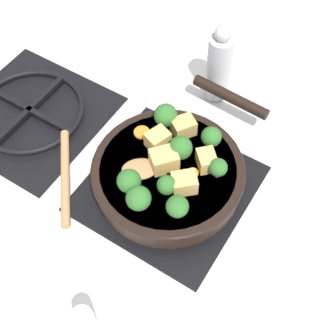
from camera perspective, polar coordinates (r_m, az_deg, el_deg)
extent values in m
plane|color=silver|center=(0.94, 0.00, -2.55)|extent=(2.40, 2.40, 0.00)
cube|color=black|center=(0.94, 0.00, -2.43)|extent=(0.31, 0.31, 0.01)
torus|color=black|center=(0.93, 0.00, -1.92)|extent=(0.24, 0.24, 0.01)
cube|color=black|center=(0.93, 0.00, -1.92)|extent=(0.01, 0.23, 0.01)
cube|color=black|center=(0.93, 0.00, -1.92)|extent=(0.23, 0.01, 0.01)
cube|color=black|center=(1.09, -16.32, 6.25)|extent=(0.31, 0.31, 0.01)
torus|color=black|center=(1.08, -16.52, 6.79)|extent=(0.24, 0.24, 0.01)
cube|color=black|center=(1.08, -16.52, 6.79)|extent=(0.01, 0.23, 0.01)
cube|color=black|center=(1.08, -16.52, 6.79)|extent=(0.23, 0.01, 0.01)
cylinder|color=black|center=(0.90, 0.00, -0.88)|extent=(0.29, 0.29, 0.05)
cylinder|color=#5B3316|center=(0.90, 0.00, -0.74)|extent=(0.26, 0.26, 0.04)
torus|color=black|center=(0.88, 0.00, -0.14)|extent=(0.29, 0.29, 0.01)
cylinder|color=black|center=(1.01, 7.62, 8.58)|extent=(0.03, 0.18, 0.02)
ellipsoid|color=#A87A4C|center=(0.87, -3.47, -0.12)|extent=(0.08, 0.08, 0.01)
cylinder|color=#A87A4C|center=(0.88, -12.42, -1.05)|extent=(0.17, 0.14, 0.02)
cube|color=tan|center=(0.91, 1.90, 5.03)|extent=(0.06, 0.05, 0.03)
cube|color=tan|center=(0.84, 1.99, -1.84)|extent=(0.06, 0.06, 0.04)
cube|color=tan|center=(0.86, -0.58, 0.86)|extent=(0.06, 0.06, 0.04)
cube|color=tan|center=(0.87, 4.71, 0.94)|extent=(0.05, 0.05, 0.03)
cube|color=tan|center=(0.90, -1.26, 3.50)|extent=(0.05, 0.05, 0.03)
cylinder|color=#709956|center=(0.83, -3.49, -4.51)|extent=(0.01, 0.01, 0.01)
sphere|color=#2D6628|center=(0.81, -3.57, -3.72)|extent=(0.05, 0.05, 0.05)
cylinder|color=#709956|center=(0.85, -4.67, -2.39)|extent=(0.01, 0.01, 0.01)
sphere|color=#2D6628|center=(0.83, -4.78, -1.59)|extent=(0.04, 0.04, 0.04)
cylinder|color=#709956|center=(0.93, -0.28, 5.52)|extent=(0.01, 0.01, 0.01)
sphere|color=#2D6628|center=(0.92, -0.28, 6.44)|extent=(0.05, 0.05, 0.05)
cylinder|color=#709956|center=(0.89, 1.51, 1.61)|extent=(0.01, 0.01, 0.01)
sphere|color=#2D6628|center=(0.87, 1.54, 2.48)|extent=(0.05, 0.05, 0.05)
cylinder|color=#709956|center=(0.91, 5.20, 3.02)|extent=(0.01, 0.01, 0.01)
sphere|color=#2D6628|center=(0.89, 5.30, 3.82)|extent=(0.04, 0.04, 0.04)
cylinder|color=#709956|center=(0.84, -0.15, -2.79)|extent=(0.01, 0.01, 0.01)
sphere|color=#2D6628|center=(0.83, -0.16, -2.10)|extent=(0.04, 0.04, 0.04)
cylinder|color=#709956|center=(0.87, 6.02, -0.62)|extent=(0.01, 0.01, 0.01)
sphere|color=#2D6628|center=(0.85, 6.13, 0.07)|extent=(0.03, 0.03, 0.03)
cylinder|color=#709956|center=(0.82, 1.12, -5.41)|extent=(0.01, 0.01, 0.01)
sphere|color=#2D6628|center=(0.80, 1.14, -4.70)|extent=(0.04, 0.04, 0.04)
cylinder|color=orange|center=(0.87, 3.00, -0.64)|extent=(0.02, 0.02, 0.01)
cylinder|color=orange|center=(0.93, -3.21, 4.35)|extent=(0.03, 0.03, 0.01)
cylinder|color=#B2B2B7|center=(1.04, 6.18, 11.97)|extent=(0.05, 0.05, 0.16)
sphere|color=#B2B2B7|center=(0.98, 6.70, 15.96)|extent=(0.03, 0.03, 0.03)
cylinder|color=white|center=(0.81, -9.99, -18.21)|extent=(0.04, 0.04, 0.07)
cylinder|color=#B7B7BC|center=(0.77, -10.48, -17.34)|extent=(0.03, 0.03, 0.01)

